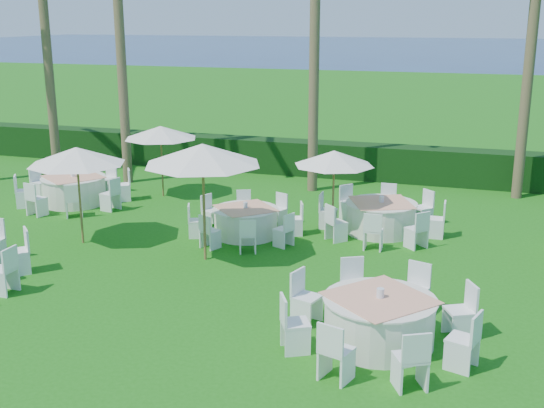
{
  "coord_description": "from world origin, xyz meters",
  "views": [
    {
      "loc": [
        6.11,
        -11.28,
        5.53
      ],
      "look_at": [
        1.49,
        3.28,
        1.3
      ],
      "focal_mm": 45.0,
      "sensor_mm": 36.0,
      "label": 1
    }
  ],
  "objects": [
    {
      "name": "umbrella_a",
      "position": [
        -3.36,
        2.81,
        2.23
      ],
      "size": [
        2.38,
        2.38,
        2.45
      ],
      "color": "brown",
      "rests_on": "ground"
    },
    {
      "name": "banquet_table_e",
      "position": [
        0.35,
        4.6,
        0.39
      ],
      "size": [
        2.89,
        2.89,
        0.91
      ],
      "color": "silver",
      "rests_on": "ground"
    },
    {
      "name": "ground",
      "position": [
        0.0,
        0.0,
        0.0
      ],
      "size": [
        120.0,
        120.0,
        0.0
      ],
      "primitive_type": "plane",
      "color": "#186311",
      "rests_on": "ground"
    },
    {
      "name": "banquet_table_f",
      "position": [
        3.65,
        5.96,
        0.43
      ],
      "size": [
        3.27,
        3.27,
        0.99
      ],
      "color": "silver",
      "rests_on": "ground"
    },
    {
      "name": "banquet_table_c",
      "position": [
        4.61,
        -0.4,
        0.45
      ],
      "size": [
        3.4,
        3.4,
        1.03
      ],
      "color": "silver",
      "rests_on": "ground"
    },
    {
      "name": "ocean",
      "position": [
        0.0,
        102.0,
        0.0
      ],
      "size": [
        260.0,
        260.0,
        0.0
      ],
      "primitive_type": "plane",
      "color": "#061541",
      "rests_on": "ground"
    },
    {
      "name": "umbrella_c",
      "position": [
        -3.51,
        7.61,
        2.04
      ],
      "size": [
        2.29,
        2.29,
        2.24
      ],
      "color": "brown",
      "rests_on": "ground"
    },
    {
      "name": "umbrella_b",
      "position": [
        0.05,
        2.63,
        2.51
      ],
      "size": [
        2.72,
        2.72,
        2.76
      ],
      "color": "brown",
      "rests_on": "ground"
    },
    {
      "name": "hedge",
      "position": [
        0.0,
        12.0,
        0.6
      ],
      "size": [
        34.0,
        1.0,
        1.2
      ],
      "primitive_type": "cube",
      "color": "black",
      "rests_on": "ground"
    },
    {
      "name": "palm_d",
      "position": [
        7.18,
        10.82,
        4.35
      ],
      "size": [
        4.18,
        4.39,
        7.82
      ],
      "color": "brown",
      "rests_on": "ground"
    },
    {
      "name": "umbrella_d",
      "position": [
        2.47,
        5.44,
        2.03
      ],
      "size": [
        2.08,
        2.08,
        2.22
      ],
      "color": "brown",
      "rests_on": "ground"
    },
    {
      "name": "banquet_table_d",
      "position": [
        -5.68,
        5.99,
        0.45
      ],
      "size": [
        3.37,
        3.37,
        1.01
      ],
      "color": "silver",
      "rests_on": "ground"
    },
    {
      "name": "palm_b",
      "position": [
        -5.52,
        8.97,
        5.23
      ],
      "size": [
        4.41,
        4.03,
        9.54
      ],
      "color": "brown",
      "rests_on": "ground"
    },
    {
      "name": "palm_a",
      "position": [
        -8.55,
        9.27,
        5.47
      ],
      "size": [
        4.16,
        4.4,
        10.0
      ],
      "color": "brown",
      "rests_on": "ground"
    }
  ]
}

